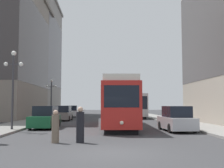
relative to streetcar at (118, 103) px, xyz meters
name	(u,v)px	position (x,y,z in m)	size (l,w,h in m)	color
ground_plane	(114,153)	(-1.08, -13.47, -2.10)	(200.00, 200.00, 0.00)	#38383A
sidewalk_left	(58,115)	(-9.09, 26.53, -2.03)	(3.38, 120.00, 0.15)	gray
sidewalk_right	(147,115)	(6.94, 26.53, -2.03)	(3.38, 120.00, 0.15)	gray
streetcar	(118,103)	(0.00, 0.00, 0.00)	(3.15, 14.71, 3.89)	black
transit_bus	(132,105)	(3.27, 17.72, -0.15)	(2.94, 11.98, 3.45)	black
parked_car_left_near	(63,114)	(-6.10, 10.21, -1.26)	(1.98, 4.72, 1.82)	black
parked_car_left_mid	(45,118)	(-6.10, -1.31, -1.26)	(2.01, 4.76, 1.82)	black
parked_car_right_far	(176,120)	(3.95, -4.36, -1.26)	(1.97, 4.47, 1.82)	black
parked_car_left_far	(72,112)	(-6.11, 20.56, -1.26)	(2.09, 4.97, 1.82)	black
pedestrian_crossing_near	(55,128)	(-3.86, -10.39, -1.33)	(0.37, 0.37, 1.65)	#6B5B4C
pedestrian_crossing_far	(80,126)	(-2.62, -10.37, -1.26)	(0.41, 0.41, 1.81)	black
lamp_post_left_near	(13,78)	(-8.00, -3.94, 1.80)	(1.41, 0.36, 5.75)	#333338
lamp_post_left_far	(51,92)	(-8.00, 12.37, 1.45)	(1.41, 0.36, 5.13)	#333338
building_left_midblock	(23,56)	(-17.49, 33.35, 9.99)	(14.02, 17.35, 23.48)	gray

